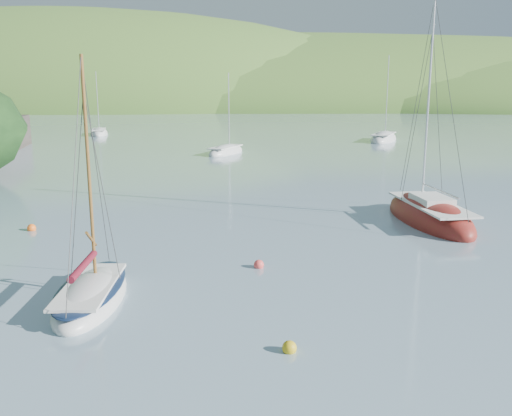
{
  "coord_description": "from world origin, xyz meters",
  "views": [
    {
      "loc": [
        0.77,
        -17.39,
        7.54
      ],
      "look_at": [
        0.65,
        8.0,
        1.84
      ],
      "focal_mm": 40.0,
      "sensor_mm": 36.0,
      "label": 1
    }
  ],
  "objects_px": {
    "sloop_red": "(429,217)",
    "distant_sloop_b": "(384,139)",
    "distant_sloop_c": "(99,134)",
    "distant_sloop_a": "(226,152)",
    "daysailer_white": "(91,296)"
  },
  "relations": [
    {
      "from": "distant_sloop_a",
      "to": "distant_sloop_c",
      "type": "distance_m",
      "value": 28.65
    },
    {
      "from": "distant_sloop_b",
      "to": "distant_sloop_c",
      "type": "distance_m",
      "value": 39.41
    },
    {
      "from": "distant_sloop_b",
      "to": "distant_sloop_c",
      "type": "xyz_separation_m",
      "value": [
        -38.54,
        8.26,
        -0.02
      ]
    },
    {
      "from": "distant_sloop_a",
      "to": "distant_sloop_c",
      "type": "height_order",
      "value": "distant_sloop_c"
    },
    {
      "from": "distant_sloop_b",
      "to": "daysailer_white",
      "type": "bearing_deg",
      "value": -89.49
    },
    {
      "from": "distant_sloop_a",
      "to": "distant_sloop_c",
      "type": "relative_size",
      "value": 0.95
    },
    {
      "from": "sloop_red",
      "to": "distant_sloop_a",
      "type": "distance_m",
      "value": 32.06
    },
    {
      "from": "sloop_red",
      "to": "distant_sloop_b",
      "type": "bearing_deg",
      "value": 72.76
    },
    {
      "from": "sloop_red",
      "to": "distant_sloop_c",
      "type": "distance_m",
      "value": 59.91
    },
    {
      "from": "sloop_red",
      "to": "distant_sloop_c",
      "type": "height_order",
      "value": "sloop_red"
    },
    {
      "from": "distant_sloop_a",
      "to": "daysailer_white",
      "type": "bearing_deg",
      "value": -69.14
    },
    {
      "from": "daysailer_white",
      "to": "sloop_red",
      "type": "relative_size",
      "value": 0.7
    },
    {
      "from": "distant_sloop_a",
      "to": "distant_sloop_b",
      "type": "xyz_separation_m",
      "value": [
        19.34,
        13.01,
        0.03
      ]
    },
    {
      "from": "distant_sloop_c",
      "to": "distant_sloop_a",
      "type": "bearing_deg",
      "value": -60.63
    },
    {
      "from": "daysailer_white",
      "to": "distant_sloop_b",
      "type": "relative_size",
      "value": 0.78
    }
  ]
}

